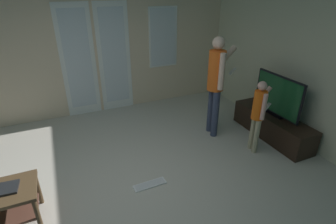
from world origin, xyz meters
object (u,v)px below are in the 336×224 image
at_px(person_child, 259,111).
at_px(laptop_closed, 1,190).
at_px(tv_stand, 272,126).
at_px(flat_screen_tv, 278,96).
at_px(loose_keyboard, 150,184).
at_px(person_adult, 216,79).

height_order(person_child, laptop_closed, person_child).
height_order(tv_stand, laptop_closed, laptop_closed).
height_order(flat_screen_tv, person_child, person_child).
distance_m(flat_screen_tv, person_child, 0.61).
bearing_deg(loose_keyboard, tv_stand, 7.80).
height_order(tv_stand, person_child, person_child).
xyz_separation_m(person_adult, laptop_closed, (-3.11, -0.80, -0.53)).
xyz_separation_m(flat_screen_tv, person_child, (-0.57, -0.21, -0.07)).
xyz_separation_m(tv_stand, loose_keyboard, (-2.37, -0.32, -0.20)).
height_order(person_adult, loose_keyboard, person_adult).
xyz_separation_m(tv_stand, person_child, (-0.57, -0.21, 0.49)).
bearing_deg(flat_screen_tv, person_adult, 149.51).
bearing_deg(person_adult, loose_keyboard, -150.69).
relative_size(person_adult, loose_keyboard, 3.82).
relative_size(tv_stand, laptop_closed, 4.58).
xyz_separation_m(person_child, loose_keyboard, (-1.80, -0.11, -0.68)).
relative_size(tv_stand, person_adult, 0.89).
distance_m(person_adult, person_child, 0.85).
bearing_deg(laptop_closed, loose_keyboard, 2.95).
bearing_deg(laptop_closed, person_child, 5.59).
xyz_separation_m(person_adult, loose_keyboard, (-1.50, -0.84, -1.00)).
distance_m(tv_stand, loose_keyboard, 2.40).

